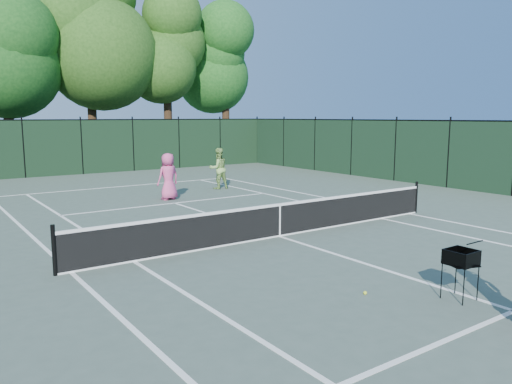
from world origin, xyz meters
TOP-DOWN VIEW (x-y plane):
  - ground at (0.00, 0.00)m, footprint 90.00×90.00m
  - sideline_doubles_left at (-5.49, 0.00)m, footprint 0.10×23.77m
  - sideline_doubles_right at (5.49, 0.00)m, footprint 0.10×23.77m
  - sideline_singles_left at (-4.12, 0.00)m, footprint 0.10×23.77m
  - sideline_singles_right at (4.12, 0.00)m, footprint 0.10×23.77m
  - baseline_far at (0.00, 11.88)m, footprint 10.97×0.10m
  - service_line_far at (0.00, 6.40)m, footprint 8.23×0.10m
  - center_service_line at (0.00, 0.00)m, footprint 0.10×12.80m
  - tennis_net at (0.00, 0.00)m, footprint 11.69×0.09m
  - fence_far at (0.00, 18.00)m, footprint 24.00×0.05m
  - tree_2 at (-3.00, 21.80)m, footprint 6.00×6.00m
  - tree_3 at (2.00, 22.30)m, footprint 7.00×7.00m
  - tree_4 at (7.00, 21.60)m, footprint 6.20×6.20m
  - tree_5 at (12.00, 22.10)m, footprint 5.80×5.80m
  - player_pink at (0.17, 7.26)m, footprint 0.95×0.69m
  - player_green at (3.29, 8.69)m, footprint 0.95×0.77m
  - ball_hopper at (-0.27, -5.54)m, footprint 0.61×0.61m
  - loose_ball_midcourt at (-1.46, -4.42)m, footprint 0.07×0.07m

SIDE VIEW (x-z plane):
  - ground at x=0.00m, z-range 0.00..0.00m
  - sideline_doubles_left at x=-5.49m, z-range 0.00..0.01m
  - sideline_doubles_right at x=5.49m, z-range 0.00..0.01m
  - sideline_singles_left at x=-4.12m, z-range 0.00..0.01m
  - sideline_singles_right at x=4.12m, z-range 0.00..0.01m
  - baseline_far at x=0.00m, z-range 0.00..0.01m
  - service_line_far at x=0.00m, z-range 0.00..0.01m
  - center_service_line at x=0.00m, z-range 0.00..0.01m
  - loose_ball_midcourt at x=-1.46m, z-range 0.00..0.07m
  - tennis_net at x=0.00m, z-range -0.05..1.01m
  - ball_hopper at x=-0.27m, z-range 0.31..1.22m
  - player_pink at x=0.17m, z-range 0.00..1.82m
  - player_green at x=3.29m, z-range 0.00..1.83m
  - fence_far at x=0.00m, z-range 0.00..3.00m
  - tree_5 at x=12.00m, z-range 1.59..13.82m
  - tree_2 at x=-3.00m, z-range 1.53..13.93m
  - tree_4 at x=7.00m, z-range 1.66..14.63m
  - tree_3 at x=2.00m, z-range 1.78..16.23m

